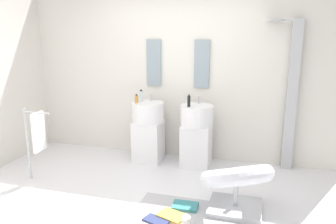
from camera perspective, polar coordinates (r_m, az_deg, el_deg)
ground_plane at (r=3.86m, az=-4.55°, el=-15.89°), size 4.80×3.60×0.04m
rear_partition at (r=4.97m, az=1.81°, el=6.91°), size 4.80×0.10×2.60m
pedestal_sink_left at (r=4.90m, az=-3.41°, el=-3.07°), size 0.47×0.47×0.99m
pedestal_sink_right at (r=4.72m, az=4.92°, el=-3.76°), size 0.47×0.47×0.99m
vanity_mirror_left at (r=4.99m, az=-2.44°, el=8.44°), size 0.22×0.03×0.69m
vanity_mirror_right at (r=4.82m, az=5.83°, el=8.19°), size 0.22×0.03×0.69m
shower_column at (r=4.75m, az=20.39°, el=3.07°), size 0.49×0.24×2.05m
lounge_chair at (r=3.65m, az=11.69°, el=-11.45°), size 1.07×1.08×0.65m
towel_rack at (r=4.52m, az=-21.65°, el=-3.45°), size 0.37×0.22×0.95m
area_rug at (r=3.60m, az=2.70°, el=-17.76°), size 1.09×0.85×0.01m
magazine_navy at (r=3.54m, az=-2.04°, el=-18.15°), size 0.29×0.22×0.02m
magazine_ochre at (r=3.60m, az=0.64°, el=-17.44°), size 0.33×0.28×0.03m
magazine_teal at (r=3.77m, az=2.95°, el=-15.84°), size 0.29×0.21×0.03m
coffee_mug at (r=3.45m, az=3.19°, el=-18.28°), size 0.09×0.09×0.10m
soap_bottle_clear at (r=4.85m, az=-4.64°, el=2.74°), size 0.06×0.06×0.18m
soap_bottle_black at (r=4.51m, az=3.61°, el=1.87°), size 0.04×0.04×0.17m
soap_bottle_amber at (r=4.77m, az=-5.44°, el=2.24°), size 0.05×0.05×0.13m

